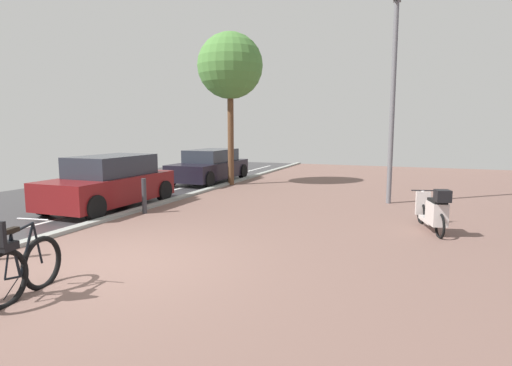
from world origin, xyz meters
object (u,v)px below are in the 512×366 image
bicycle_foreground (19,267)px  bollard_far (144,196)px  lamp_post (393,90)px  street_tree (230,67)px  scooter_mid (434,212)px  parked_car_far (210,166)px  parked_car_near (110,183)px

bicycle_foreground → bollard_far: bearing=109.2°
lamp_post → street_tree: size_ratio=1.02×
scooter_mid → parked_car_far: bearing=144.8°
bicycle_foreground → bollard_far: bicycle_foreground is taller
street_tree → bollard_far: 7.16m
bicycle_foreground → parked_car_near: parked_car_near is taller
scooter_mid → parked_car_near: parked_car_near is taller
bicycle_foreground → street_tree: (-2.00, 11.02, 4.13)m
parked_car_near → lamp_post: size_ratio=0.67×
bicycle_foreground → street_tree: street_tree is taller
parked_car_far → scooter_mid: bearing=-35.2°
parked_car_far → parked_car_near: bearing=-89.7°
scooter_mid → street_tree: street_tree is taller
parked_car_far → lamp_post: bearing=-19.6°
parked_car_far → bollard_far: 6.62m
parked_car_near → parked_car_far: (-0.03, 6.08, -0.05)m
bicycle_foreground → lamp_post: 10.28m
bicycle_foreground → parked_car_far: parked_car_far is taller
bicycle_foreground → parked_car_near: size_ratio=0.35×
parked_car_near → bicycle_foreground: bearing=-59.9°
parked_car_far → street_tree: (1.22, -0.57, 3.89)m
parked_car_near → scooter_mid: bearing=1.1°
parked_car_far → bollard_far: size_ratio=4.65×
parked_car_near → street_tree: street_tree is taller
lamp_post → street_tree: lamp_post is taller
street_tree → bollard_far: (0.22, -5.89, -4.07)m
scooter_mid → lamp_post: bearing=108.6°
parked_car_far → street_tree: 4.12m
street_tree → bicycle_foreground: bearing=-79.7°
bicycle_foreground → street_tree: bearing=100.3°
parked_car_far → bicycle_foreground: bearing=-74.4°
parked_car_far → lamp_post: lamp_post is taller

